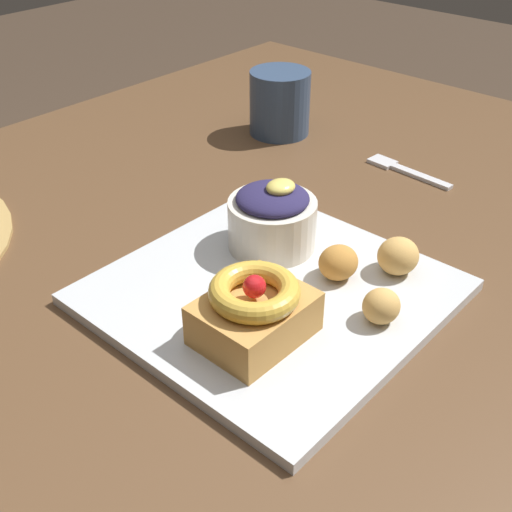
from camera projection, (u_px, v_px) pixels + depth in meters
dining_table at (225, 316)px, 0.77m from camera, size 1.31×0.99×0.73m
front_plate at (271, 292)px, 0.65m from camera, size 0.30×0.30×0.01m
cake_slice at (254, 310)px, 0.57m from camera, size 0.10×0.08×0.06m
berry_ramekin at (272, 218)px, 0.69m from camera, size 0.09×0.09×0.08m
fritter_front at (398, 256)px, 0.65m from camera, size 0.04×0.04×0.04m
fritter_middle at (338, 262)px, 0.65m from camera, size 0.04×0.04×0.03m
fritter_back at (381, 307)px, 0.59m from camera, size 0.04×0.03×0.03m
fork at (403, 170)px, 0.88m from camera, size 0.03×0.13×0.00m
coffee_mug at (280, 103)px, 0.96m from camera, size 0.09×0.09×0.09m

